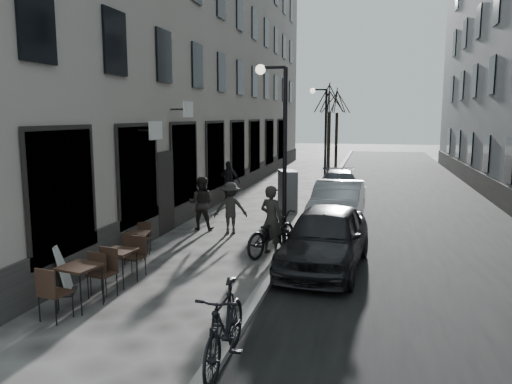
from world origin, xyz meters
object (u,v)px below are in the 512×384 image
at_px(streetlamp_near, 279,135).
at_px(bistro_set_c, 138,242).
at_px(car_mid, 338,204).
at_px(tree_near, 330,98).
at_px(car_far, 339,186).
at_px(tree_far, 337,101).
at_px(utility_cabinet, 288,191).
at_px(pedestrian_mid, 231,208).
at_px(car_near, 325,237).
at_px(bistro_set_b, 119,264).
at_px(bicycle, 271,233).
at_px(sign_board, 64,273).
at_px(pedestrian_far, 228,182).
at_px(moped, 225,326).
at_px(pedestrian_near, 201,203).
at_px(streetlamp_far, 322,126).
at_px(bistro_set_a, 80,282).

bearing_deg(streetlamp_near, bistro_set_c, -149.09).
bearing_deg(car_mid, bistro_set_c, -130.09).
xyz_separation_m(tree_near, car_mid, (1.38, -11.81, -3.92)).
bearing_deg(car_far, tree_far, 89.87).
bearing_deg(tree_far, utility_cabinet, -92.55).
relative_size(pedestrian_mid, car_near, 0.36).
relative_size(bistro_set_b, car_far, 0.36).
xyz_separation_m(tree_far, car_far, (1.10, -12.84, -4.02)).
bearing_deg(bicycle, sign_board, 69.80).
relative_size(pedestrian_far, moped, 0.86).
relative_size(bistro_set_c, pedestrian_far, 0.79).
height_order(bistro_set_b, pedestrian_mid, pedestrian_mid).
height_order(utility_cabinet, car_far, utility_cabinet).
xyz_separation_m(bistro_set_c, utility_cabinet, (2.74, 7.29, 0.38)).
distance_m(bicycle, pedestrian_near, 3.69).
bearing_deg(moped, tree_near, 89.93).
distance_m(streetlamp_far, bistro_set_b, 16.54).
height_order(tree_far, moped, tree_far).
distance_m(bistro_set_b, car_mid, 8.41).
height_order(bistro_set_c, car_near, car_near).
height_order(bistro_set_c, car_far, car_far).
bearing_deg(pedestrian_mid, car_far, -129.22).
bearing_deg(car_near, moped, -95.65).
bearing_deg(streetlamp_far, utility_cabinet, -95.34).
bearing_deg(streetlamp_far, bicycle, -90.12).
bearing_deg(tree_far, streetlamp_far, -90.46).
bearing_deg(tree_near, pedestrian_mid, -97.52).
relative_size(streetlamp_far, sign_board, 4.84).
height_order(tree_near, pedestrian_near, tree_near).
distance_m(tree_far, bistro_set_a, 26.95).
distance_m(streetlamp_near, utility_cabinet, 5.82).
xyz_separation_m(bicycle, pedestrian_mid, (-1.73, 2.02, 0.24)).
distance_m(bistro_set_a, moped, 3.72).
bearing_deg(utility_cabinet, tree_near, 64.87).
distance_m(streetlamp_near, tree_near, 15.08).
xyz_separation_m(tree_near, car_near, (1.43, -16.80, -3.90)).
height_order(bistro_set_c, car_mid, car_mid).
distance_m(streetlamp_far, bistro_set_a, 17.90).
height_order(pedestrian_mid, car_far, pedestrian_mid).
distance_m(pedestrian_near, car_mid, 4.61).
relative_size(sign_board, pedestrian_mid, 0.65).
height_order(utility_cabinet, moped, utility_cabinet).
bearing_deg(pedestrian_far, pedestrian_near, -80.62).
height_order(streetlamp_near, streetlamp_far, same).
relative_size(streetlamp_near, tree_near, 0.89).
xyz_separation_m(streetlamp_far, car_far, (1.17, -3.84, -2.51)).
bearing_deg(car_far, bicycle, -102.62).
bearing_deg(bicycle, pedestrian_far, -42.94).
distance_m(utility_cabinet, moped, 12.35).
height_order(pedestrian_far, car_far, pedestrian_far).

